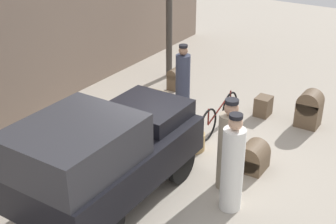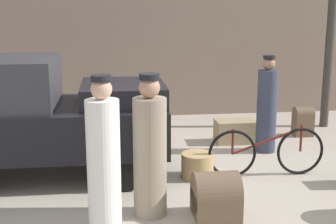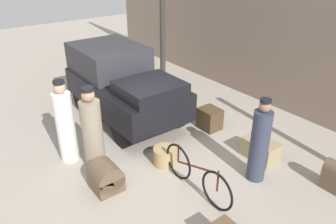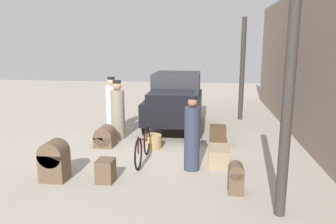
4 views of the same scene
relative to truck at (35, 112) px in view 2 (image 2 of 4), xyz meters
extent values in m
plane|color=#A89E8E|center=(1.82, -0.21, -1.00)|extent=(30.00, 30.00, 0.00)
cube|color=gray|center=(1.82, 3.87, 1.25)|extent=(16.00, 0.15, 4.50)
cylinder|color=#38332D|center=(5.74, 2.36, 0.90)|extent=(0.18, 0.18, 3.80)
cylinder|color=black|center=(1.27, 0.80, -0.59)|extent=(0.81, 0.12, 0.81)
cylinder|color=black|center=(1.27, -0.80, -0.59)|extent=(0.81, 0.12, 0.81)
cube|color=black|center=(0.16, 0.00, -0.23)|extent=(3.58, 1.75, 0.68)
cube|color=black|center=(1.33, 0.00, 0.26)|extent=(1.25, 1.37, 0.31)
torus|color=black|center=(4.02, -0.45, -0.63)|extent=(0.75, 0.04, 0.75)
torus|color=black|center=(2.95, -0.45, -0.63)|extent=(0.75, 0.04, 0.75)
cylinder|color=#591914|center=(3.49, -0.45, -0.44)|extent=(1.09, 0.04, 0.40)
cylinder|color=#591914|center=(2.95, -0.45, -0.44)|extent=(0.04, 0.04, 0.39)
cylinder|color=#591914|center=(4.02, -0.45, -0.42)|extent=(0.04, 0.04, 0.42)
cylinder|color=tan|center=(2.43, -0.39, -0.81)|extent=(0.50, 0.50, 0.38)
cylinder|color=white|center=(1.04, -1.93, -0.23)|extent=(0.38, 0.38, 1.55)
sphere|color=tan|center=(1.04, -1.93, 0.67)|extent=(0.24, 0.24, 0.24)
cylinder|color=black|center=(1.04, -1.93, 0.79)|extent=(0.23, 0.23, 0.07)
cylinder|color=gray|center=(1.60, -1.59, -0.26)|extent=(0.41, 0.41, 1.49)
sphere|color=tan|center=(1.60, -1.59, 0.61)|extent=(0.26, 0.26, 0.26)
cylinder|color=black|center=(1.60, -1.59, 0.75)|extent=(0.24, 0.24, 0.07)
cylinder|color=#33384C|center=(3.88, 0.77, -0.26)|extent=(0.35, 0.35, 1.47)
sphere|color=#936B51|center=(3.88, 0.77, 0.58)|extent=(0.22, 0.22, 0.22)
cylinder|color=black|center=(3.88, 0.77, 0.70)|extent=(0.21, 0.21, 0.06)
cube|color=brown|center=(2.40, -1.76, -0.85)|extent=(0.56, 0.53, 0.31)
cylinder|color=brown|center=(2.40, -1.76, -0.69)|extent=(0.56, 0.53, 0.53)
cube|color=brown|center=(4.97, 1.68, -0.77)|extent=(0.37, 0.29, 0.46)
cylinder|color=brown|center=(4.97, 1.68, -0.55)|extent=(0.37, 0.29, 0.29)
cube|color=#9E8966|center=(3.49, 1.40, -0.79)|extent=(0.75, 0.48, 0.43)
cube|color=#4C3823|center=(1.87, 1.41, -0.73)|extent=(0.52, 0.46, 0.54)
camera|label=1|loc=(-5.13, -4.63, 4.13)|focal=50.00mm
camera|label=2|loc=(1.15, -7.05, 1.55)|focal=50.00mm
camera|label=3|loc=(7.05, -3.77, 3.14)|focal=35.00mm
camera|label=4|loc=(11.03, 1.09, 1.87)|focal=35.00mm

